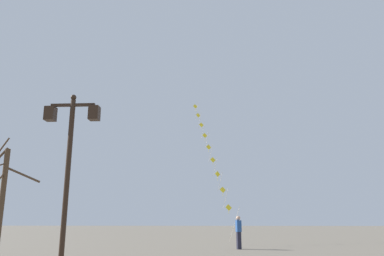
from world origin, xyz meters
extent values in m
plane|color=#756B5B|center=(0.00, 20.00, 0.00)|extent=(160.00, 160.00, 0.00)
cylinder|color=black|center=(-3.16, 8.27, 2.41)|extent=(0.14, 0.14, 4.82)
sphere|color=black|center=(-3.16, 8.27, 4.90)|extent=(0.16, 0.16, 0.16)
cube|color=black|center=(-3.16, 8.27, 4.67)|extent=(1.26, 0.08, 0.08)
cube|color=black|center=(-3.80, 8.27, 4.42)|extent=(0.28, 0.28, 0.40)
cube|color=beige|center=(-3.80, 8.27, 4.42)|extent=(0.19, 0.19, 0.30)
cube|color=black|center=(-2.53, 8.27, 4.42)|extent=(0.28, 0.28, 0.40)
cube|color=beige|center=(-2.53, 8.27, 4.42)|extent=(0.19, 0.19, 0.30)
cylinder|color=brown|center=(2.35, 20.67, 0.09)|extent=(0.06, 0.06, 0.18)
cylinder|color=silver|center=(2.07, 21.69, 1.22)|extent=(0.57, 2.06, 2.10)
cylinder|color=silver|center=(1.64, 23.30, 2.87)|extent=(0.34, 1.20, 1.22)
cylinder|color=silver|center=(1.33, 24.48, 4.07)|extent=(0.34, 1.20, 1.22)
cylinder|color=silver|center=(1.02, 25.66, 5.27)|extent=(0.34, 1.20, 1.22)
cylinder|color=silver|center=(0.70, 26.84, 6.48)|extent=(0.34, 1.20, 1.22)
cylinder|color=silver|center=(0.39, 28.03, 7.68)|extent=(0.34, 1.20, 1.22)
cylinder|color=silver|center=(0.07, 29.21, 8.88)|extent=(0.34, 1.20, 1.22)
cylinder|color=silver|center=(-0.24, 30.39, 10.09)|extent=(0.34, 1.20, 1.22)
cylinder|color=silver|center=(-0.56, 31.57, 11.29)|extent=(0.34, 1.20, 1.22)
cube|color=yellow|center=(1.80, 22.71, 2.26)|extent=(0.41, 0.12, 0.42)
cylinder|color=yellow|center=(1.80, 22.71, 1.98)|extent=(0.02, 0.03, 0.25)
cube|color=yellow|center=(1.49, 23.89, 3.47)|extent=(0.42, 0.06, 0.42)
cylinder|color=yellow|center=(1.49, 23.89, 3.17)|extent=(0.02, 0.04, 0.27)
cube|color=yellow|center=(1.17, 25.07, 4.67)|extent=(0.38, 0.21, 0.42)
cylinder|color=yellow|center=(1.17, 25.07, 4.36)|extent=(0.03, 0.05, 0.30)
cube|color=yellow|center=(0.86, 26.25, 5.87)|extent=(0.42, 0.09, 0.42)
cylinder|color=yellow|center=(0.86, 26.25, 5.60)|extent=(0.02, 0.04, 0.21)
cube|color=yellow|center=(0.54, 27.43, 7.08)|extent=(0.41, 0.12, 0.42)
cylinder|color=yellow|center=(0.54, 27.43, 6.79)|extent=(0.03, 0.05, 0.25)
cube|color=yellow|center=(0.23, 28.62, 8.28)|extent=(0.41, 0.12, 0.42)
cylinder|color=yellow|center=(0.23, 28.62, 7.96)|extent=(0.02, 0.03, 0.32)
cube|color=yellow|center=(-0.08, 29.80, 9.48)|extent=(0.41, 0.13, 0.42)
cylinder|color=yellow|center=(-0.08, 29.80, 9.22)|extent=(0.02, 0.03, 0.21)
cube|color=yellow|center=(-0.40, 30.98, 10.69)|extent=(0.39, 0.19, 0.42)
cylinder|color=yellow|center=(-0.40, 30.98, 10.40)|extent=(0.02, 0.02, 0.26)
cube|color=yellow|center=(-0.71, 32.16, 11.89)|extent=(0.41, 0.11, 0.42)
cylinder|color=yellow|center=(-0.71, 32.16, 11.59)|extent=(0.02, 0.03, 0.27)
cube|color=#1E1E2D|center=(2.15, 19.12, 0.45)|extent=(0.25, 0.33, 0.90)
cube|color=#264C8C|center=(2.15, 19.12, 1.18)|extent=(0.31, 0.42, 0.60)
sphere|color=tan|center=(2.15, 19.12, 1.60)|extent=(0.22, 0.22, 0.22)
cylinder|color=#264C8C|center=(2.11, 19.34, 1.35)|extent=(0.16, 0.40, 0.50)
cylinder|color=#4C3826|center=(-7.42, 12.74, 2.14)|extent=(0.21, 0.21, 4.27)
cylinder|color=#4C3826|center=(-6.87, 13.10, 3.28)|extent=(1.18, 0.82, 0.60)
camera|label=1|loc=(0.74, -1.77, 1.50)|focal=35.27mm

